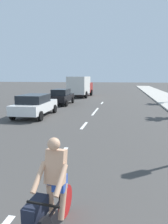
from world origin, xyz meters
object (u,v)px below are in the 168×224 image
at_px(parked_car_white, 35,105).
at_px(parked_car_black, 61,96).
at_px(delivery_truck, 80,86).
at_px(cyclist, 51,193).

bearing_deg(parked_car_white, parked_car_black, 88.11).
distance_m(parked_car_black, delivery_truck, 8.41).
xyz_separation_m(cyclist, parked_car_black, (-4.93, 17.18, 0.01)).
xyz_separation_m(cyclist, delivery_truck, (-4.70, 25.55, 0.67)).
bearing_deg(parked_car_white, delivery_truck, 87.42).
xyz_separation_m(parked_car_black, delivery_truck, (0.23, 8.38, 0.67)).
distance_m(cyclist, parked_car_white, 11.80).
relative_size(parked_car_white, parked_car_black, 1.15).
xyz_separation_m(cyclist, parked_car_white, (-4.97, 10.70, 0.01)).
height_order(cyclist, delivery_truck, delivery_truck).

